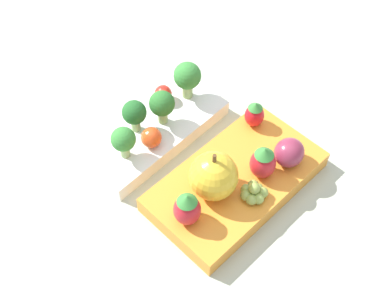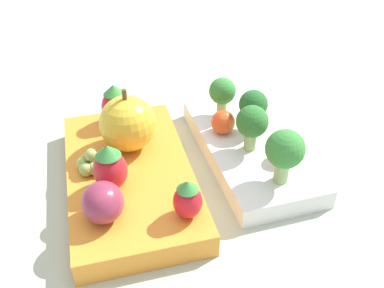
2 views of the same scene
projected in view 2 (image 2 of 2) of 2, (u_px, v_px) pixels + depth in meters
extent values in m
plane|color=#ADB7A3|center=(200.00, 173.00, 0.46)|extent=(4.00, 4.00, 0.00)
cube|color=white|center=(249.00, 148.00, 0.48)|extent=(0.20, 0.10, 0.02)
cube|color=orange|center=(130.00, 176.00, 0.44)|extent=(0.22, 0.13, 0.03)
cylinder|color=#93B770|center=(222.00, 108.00, 0.51)|extent=(0.01, 0.01, 0.02)
sphere|color=#388438|center=(222.00, 91.00, 0.49)|extent=(0.03, 0.03, 0.03)
cylinder|color=#93B770|center=(281.00, 171.00, 0.41)|extent=(0.01, 0.01, 0.02)
sphere|color=#388438|center=(285.00, 149.00, 0.39)|extent=(0.04, 0.04, 0.04)
cylinder|color=#93B770|center=(252.00, 122.00, 0.48)|extent=(0.01, 0.01, 0.02)
sphere|color=#236028|center=(253.00, 104.00, 0.47)|extent=(0.03, 0.03, 0.03)
cylinder|color=#93B770|center=(251.00, 141.00, 0.45)|extent=(0.01, 0.01, 0.02)
sphere|color=#2D702D|center=(253.00, 122.00, 0.44)|extent=(0.03, 0.03, 0.03)
sphere|color=red|center=(286.00, 150.00, 0.44)|extent=(0.02, 0.02, 0.02)
sphere|color=#DB4C1E|center=(223.00, 122.00, 0.48)|extent=(0.03, 0.03, 0.03)
sphere|color=gold|center=(128.00, 123.00, 0.44)|extent=(0.06, 0.06, 0.06)
cylinder|color=brown|center=(125.00, 96.00, 0.42)|extent=(0.00, 0.00, 0.01)
ellipsoid|color=red|center=(116.00, 107.00, 0.48)|extent=(0.03, 0.03, 0.04)
cone|color=#388438|center=(113.00, 89.00, 0.47)|extent=(0.02, 0.02, 0.01)
ellipsoid|color=red|center=(110.00, 170.00, 0.39)|extent=(0.03, 0.03, 0.04)
cone|color=#388438|center=(107.00, 151.00, 0.38)|extent=(0.02, 0.02, 0.01)
ellipsoid|color=red|center=(188.00, 201.00, 0.37)|extent=(0.03, 0.03, 0.03)
cone|color=#388438|center=(188.00, 185.00, 0.36)|extent=(0.02, 0.02, 0.01)
ellipsoid|color=#892D47|center=(103.00, 202.00, 0.36)|extent=(0.04, 0.04, 0.04)
sphere|color=#8EA84C|center=(94.00, 169.00, 0.42)|extent=(0.01, 0.01, 0.01)
sphere|color=#8EA84C|center=(101.00, 165.00, 0.42)|extent=(0.01, 0.01, 0.01)
sphere|color=#8EA84C|center=(102.00, 160.00, 0.43)|extent=(0.01, 0.01, 0.01)
sphere|color=#8EA84C|center=(96.00, 157.00, 0.43)|extent=(0.01, 0.01, 0.01)
sphere|color=#8EA84C|center=(88.00, 159.00, 0.43)|extent=(0.01, 0.01, 0.01)
sphere|color=#8EA84C|center=(84.00, 163.00, 0.42)|extent=(0.01, 0.01, 0.01)
sphere|color=#8EA84C|center=(86.00, 168.00, 0.42)|extent=(0.01, 0.01, 0.01)
sphere|color=#8EA84C|center=(92.00, 155.00, 0.42)|extent=(0.01, 0.01, 0.01)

